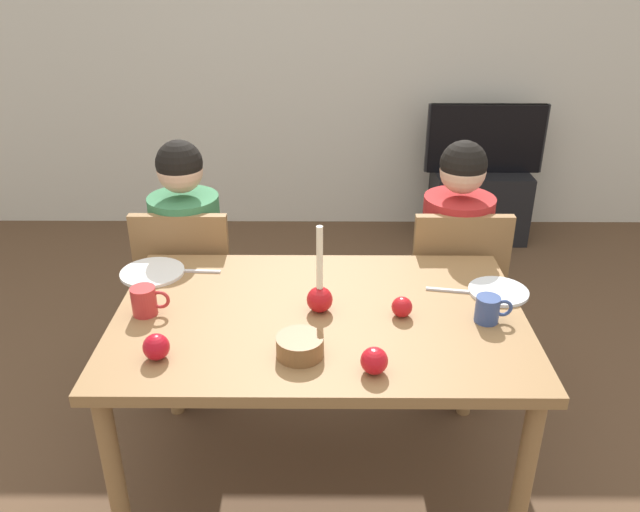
% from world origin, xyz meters
% --- Properties ---
extents(ground_plane, '(7.68, 7.68, 0.00)m').
position_xyz_m(ground_plane, '(0.00, 0.00, 0.00)').
color(ground_plane, brown).
extents(back_wall, '(6.40, 0.10, 2.60)m').
position_xyz_m(back_wall, '(0.00, 2.60, 1.30)').
color(back_wall, beige).
rests_on(back_wall, ground).
extents(dining_table, '(1.40, 0.90, 0.75)m').
position_xyz_m(dining_table, '(0.00, 0.00, 0.67)').
color(dining_table, olive).
rests_on(dining_table, ground).
extents(chair_left, '(0.40, 0.40, 0.90)m').
position_xyz_m(chair_left, '(-0.58, 0.61, 0.51)').
color(chair_left, olive).
rests_on(chair_left, ground).
extents(chair_right, '(0.40, 0.40, 0.90)m').
position_xyz_m(chair_right, '(0.58, 0.61, 0.51)').
color(chair_right, olive).
rests_on(chair_right, ground).
extents(person_left_child, '(0.30, 0.30, 1.17)m').
position_xyz_m(person_left_child, '(-0.58, 0.64, 0.57)').
color(person_left_child, '#33384C').
rests_on(person_left_child, ground).
extents(person_right_child, '(0.30, 0.30, 1.17)m').
position_xyz_m(person_right_child, '(0.58, 0.64, 0.57)').
color(person_right_child, '#33384C').
rests_on(person_right_child, ground).
extents(tv_stand, '(0.64, 0.40, 0.48)m').
position_xyz_m(tv_stand, '(1.09, 2.30, 0.24)').
color(tv_stand, black).
rests_on(tv_stand, ground).
extents(tv, '(0.79, 0.05, 0.46)m').
position_xyz_m(tv, '(1.09, 2.30, 0.71)').
color(tv, black).
rests_on(tv, tv_stand).
extents(candle_centerpiece, '(0.09, 0.09, 0.32)m').
position_xyz_m(candle_centerpiece, '(0.00, 0.02, 0.82)').
color(candle_centerpiece, red).
rests_on(candle_centerpiece, dining_table).
extents(plate_left, '(0.24, 0.24, 0.01)m').
position_xyz_m(plate_left, '(-0.64, 0.29, 0.76)').
color(plate_left, white).
rests_on(plate_left, dining_table).
extents(plate_right, '(0.21, 0.21, 0.01)m').
position_xyz_m(plate_right, '(0.65, 0.15, 0.76)').
color(plate_right, silver).
rests_on(plate_right, dining_table).
extents(mug_left, '(0.13, 0.08, 0.10)m').
position_xyz_m(mug_left, '(-0.59, -0.01, 0.80)').
color(mug_left, '#B72D2D').
rests_on(mug_left, dining_table).
extents(mug_right, '(0.12, 0.08, 0.09)m').
position_xyz_m(mug_right, '(0.56, -0.05, 0.80)').
color(mug_right, '#33477F').
rests_on(mug_right, dining_table).
extents(fork_left, '(0.18, 0.02, 0.01)m').
position_xyz_m(fork_left, '(-0.47, 0.30, 0.75)').
color(fork_left, silver).
rests_on(fork_left, dining_table).
extents(fork_right, '(0.18, 0.04, 0.01)m').
position_xyz_m(fork_right, '(0.48, 0.16, 0.75)').
color(fork_right, silver).
rests_on(fork_right, dining_table).
extents(bowl_walnuts, '(0.15, 0.15, 0.06)m').
position_xyz_m(bowl_walnuts, '(-0.06, -0.25, 0.78)').
color(bowl_walnuts, brown).
rests_on(bowl_walnuts, dining_table).
extents(apple_near_candle, '(0.07, 0.07, 0.07)m').
position_xyz_m(apple_near_candle, '(0.28, -0.02, 0.79)').
color(apple_near_candle, red).
rests_on(apple_near_candle, dining_table).
extents(apple_by_left_plate, '(0.08, 0.08, 0.08)m').
position_xyz_m(apple_by_left_plate, '(-0.49, -0.27, 0.79)').
color(apple_by_left_plate, '#B5101D').
rests_on(apple_by_left_plate, dining_table).
extents(apple_by_right_mug, '(0.08, 0.08, 0.08)m').
position_xyz_m(apple_by_right_mug, '(0.16, -0.33, 0.79)').
color(apple_by_right_mug, red).
rests_on(apple_by_right_mug, dining_table).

